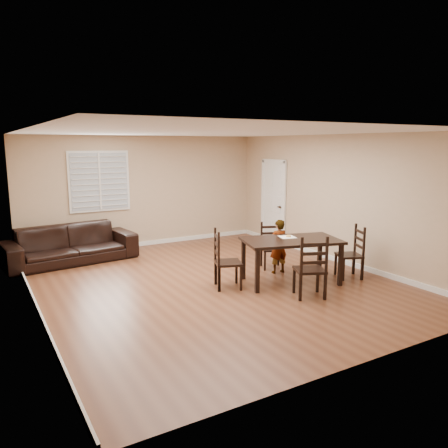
{
  "coord_description": "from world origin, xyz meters",
  "views": [
    {
      "loc": [
        -3.69,
        -6.72,
        2.48
      ],
      "look_at": [
        0.41,
        0.32,
        1.0
      ],
      "focal_mm": 35.0,
      "sensor_mm": 36.0,
      "label": 1
    }
  ],
  "objects_px": {
    "dining_table": "(291,244)",
    "chair_left": "(221,262)",
    "sofa": "(71,244)",
    "child": "(278,246)",
    "chair_right": "(355,254)",
    "chair_far": "(312,271)",
    "donut": "(288,236)",
    "chair_near": "(271,247)"
  },
  "relations": [
    {
      "from": "dining_table",
      "to": "chair_left",
      "type": "relative_size",
      "value": 1.83
    },
    {
      "from": "dining_table",
      "to": "chair_left",
      "type": "height_order",
      "value": "chair_left"
    },
    {
      "from": "sofa",
      "to": "dining_table",
      "type": "bearing_deg",
      "value": -54.16
    },
    {
      "from": "child",
      "to": "sofa",
      "type": "distance_m",
      "value": 4.41
    },
    {
      "from": "chair_right",
      "to": "chair_far",
      "type": "bearing_deg",
      "value": -48.15
    },
    {
      "from": "chair_left",
      "to": "donut",
      "type": "relative_size",
      "value": 10.69
    },
    {
      "from": "chair_near",
      "to": "chair_far",
      "type": "distance_m",
      "value": 1.99
    },
    {
      "from": "chair_right",
      "to": "donut",
      "type": "xyz_separation_m",
      "value": [
        -1.18,
        0.55,
        0.37
      ]
    },
    {
      "from": "chair_far",
      "to": "donut",
      "type": "bearing_deg",
      "value": -83.88
    },
    {
      "from": "donut",
      "to": "dining_table",
      "type": "bearing_deg",
      "value": -112.09
    },
    {
      "from": "dining_table",
      "to": "chair_left",
      "type": "xyz_separation_m",
      "value": [
        -1.26,
        0.37,
        -0.24
      ]
    },
    {
      "from": "dining_table",
      "to": "donut",
      "type": "bearing_deg",
      "value": 83.66
    },
    {
      "from": "dining_table",
      "to": "chair_right",
      "type": "height_order",
      "value": "chair_right"
    },
    {
      "from": "chair_near",
      "to": "chair_left",
      "type": "relative_size",
      "value": 0.89
    },
    {
      "from": "chair_right",
      "to": "child",
      "type": "bearing_deg",
      "value": -108.42
    },
    {
      "from": "chair_near",
      "to": "sofa",
      "type": "relative_size",
      "value": 0.35
    },
    {
      "from": "chair_left",
      "to": "child",
      "type": "bearing_deg",
      "value": -60.01
    },
    {
      "from": "chair_left",
      "to": "chair_near",
      "type": "bearing_deg",
      "value": -46.14
    },
    {
      "from": "chair_far",
      "to": "chair_left",
      "type": "xyz_separation_m",
      "value": [
        -0.99,
        1.24,
        -0.0
      ]
    },
    {
      "from": "dining_table",
      "to": "sofa",
      "type": "relative_size",
      "value": 0.71
    },
    {
      "from": "chair_right",
      "to": "child",
      "type": "distance_m",
      "value": 1.45
    },
    {
      "from": "child",
      "to": "donut",
      "type": "bearing_deg",
      "value": 80.65
    },
    {
      "from": "chair_far",
      "to": "donut",
      "type": "distance_m",
      "value": 1.16
    },
    {
      "from": "chair_far",
      "to": "child",
      "type": "height_order",
      "value": "child"
    },
    {
      "from": "dining_table",
      "to": "chair_near",
      "type": "distance_m",
      "value": 1.12
    },
    {
      "from": "chair_far",
      "to": "chair_left",
      "type": "bearing_deg",
      "value": -27.37
    },
    {
      "from": "chair_left",
      "to": "chair_right",
      "type": "xyz_separation_m",
      "value": [
        2.5,
        -0.73,
        -0.02
      ]
    },
    {
      "from": "chair_near",
      "to": "chair_left",
      "type": "height_order",
      "value": "chair_left"
    },
    {
      "from": "chair_right",
      "to": "sofa",
      "type": "distance_m",
      "value": 5.86
    },
    {
      "from": "dining_table",
      "to": "child",
      "type": "bearing_deg",
      "value": 90.0
    },
    {
      "from": "donut",
      "to": "child",
      "type": "bearing_deg",
      "value": 77.12
    },
    {
      "from": "child",
      "to": "dining_table",
      "type": "bearing_deg",
      "value": 77.79
    },
    {
      "from": "chair_right",
      "to": "sofa",
      "type": "height_order",
      "value": "chair_right"
    },
    {
      "from": "chair_left",
      "to": "donut",
      "type": "height_order",
      "value": "chair_left"
    },
    {
      "from": "chair_right",
      "to": "child",
      "type": "height_order",
      "value": "child"
    },
    {
      "from": "chair_near",
      "to": "donut",
      "type": "xyz_separation_m",
      "value": [
        -0.23,
        -0.85,
        0.41
      ]
    },
    {
      "from": "chair_far",
      "to": "chair_right",
      "type": "distance_m",
      "value": 1.59
    },
    {
      "from": "chair_near",
      "to": "chair_left",
      "type": "distance_m",
      "value": 1.7
    },
    {
      "from": "chair_near",
      "to": "sofa",
      "type": "height_order",
      "value": "chair_near"
    },
    {
      "from": "dining_table",
      "to": "sofa",
      "type": "distance_m",
      "value": 4.71
    },
    {
      "from": "chair_near",
      "to": "sofa",
      "type": "bearing_deg",
      "value": 167.93
    },
    {
      "from": "dining_table",
      "to": "chair_far",
      "type": "xyz_separation_m",
      "value": [
        -0.26,
        -0.87,
        -0.24
      ]
    }
  ]
}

